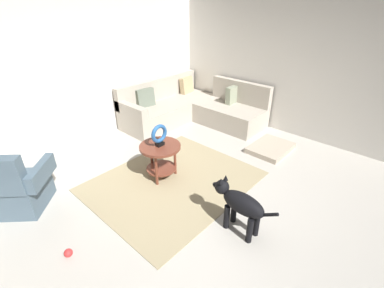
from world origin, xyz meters
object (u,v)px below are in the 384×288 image
at_px(armchair, 15,188).
at_px(torus_sculpture, 159,135).
at_px(side_table, 160,153).
at_px(dog, 240,204).
at_px(dog_bed_mat, 271,148).
at_px(dog_toy_ball, 68,253).
at_px(sectional_couch, 191,109).

relative_size(armchair, torus_sculpture, 3.04).
bearing_deg(torus_sculpture, side_table, 82.87).
bearing_deg(armchair, side_table, 19.16).
bearing_deg(armchair, torus_sculpture, 19.16).
relative_size(torus_sculpture, dog, 0.38).
height_order(dog_bed_mat, dog_toy_ball, same).
xyz_separation_m(sectional_couch, torus_sculpture, (-1.87, -1.09, 0.42)).
relative_size(dog, dog_toy_ball, 9.47).
relative_size(dog_bed_mat, dog_toy_ball, 8.94).
relative_size(armchair, side_table, 1.65).
bearing_deg(side_table, armchair, 154.21).
distance_m(sectional_couch, dog, 3.23).
xyz_separation_m(sectional_couch, side_table, (-1.87, -1.09, 0.12)).
xyz_separation_m(sectional_couch, dog, (-1.99, -2.54, 0.09)).
bearing_deg(dog, dog_toy_ball, 145.55).
distance_m(armchair, dog, 2.76).
relative_size(side_table, dog, 0.71).
bearing_deg(sectional_couch, dog, -128.07).
distance_m(sectional_couch, dog_toy_ball, 3.80).
xyz_separation_m(armchair, side_table, (1.70, -0.82, 0.09)).
bearing_deg(dog_toy_ball, side_table, 12.05).
height_order(armchair, side_table, armchair).
height_order(armchair, torus_sculpture, armchair).
height_order(sectional_couch, dog, sectional_couch).
height_order(sectional_couch, dog_toy_ball, sectional_couch).
xyz_separation_m(side_table, dog_toy_ball, (-1.64, -0.35, -0.37)).
height_order(torus_sculpture, dog_toy_ball, torus_sculpture).
relative_size(side_table, torus_sculpture, 1.84).
bearing_deg(torus_sculpture, dog, -94.69).
bearing_deg(torus_sculpture, dog_bed_mat, -24.48).
bearing_deg(torus_sculpture, armchair, 154.21).
distance_m(side_table, torus_sculpture, 0.29).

